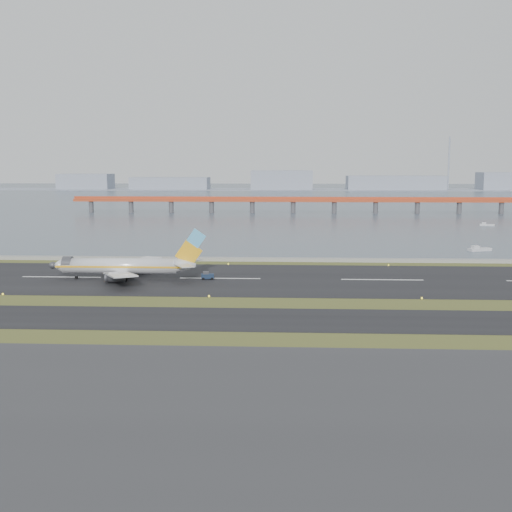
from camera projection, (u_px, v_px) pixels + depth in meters
The scene contains 12 objects.
ground at pixel (205, 305), 129.48m from camera, with size 1000.00×1000.00×0.00m, color #354A1A.
apron_strip at pixel (144, 405), 75.09m from camera, with size 1000.00×50.00×0.10m, color #313134.
taxiway_strip at pixel (196, 319), 117.61m from camera, with size 1000.00×18.00×0.10m, color black.
runway_strip at pixel (220, 279), 159.14m from camera, with size 1000.00×45.00×0.10m, color black.
seawall at pixel (231, 259), 188.75m from camera, with size 1000.00×2.50×1.00m, color #979691.
bay_water at pixel (269, 196), 584.38m from camera, with size 1400.00×800.00×1.30m, color #414D5D.
red_pier at pixel (293, 201), 374.72m from camera, with size 260.00×5.00×10.20m.
far_shoreline at pixel (285, 184), 741.10m from camera, with size 1400.00×80.00×60.50m.
airliner at pixel (126, 266), 157.04m from camera, with size 38.52×32.89×12.80m.
pushback_tug at pixel (207, 276), 157.72m from camera, with size 3.31×2.20×1.99m.
workboat_near at pixel (479, 249), 210.52m from camera, with size 8.21×5.06×1.90m.
workboat_far at pixel (487, 225), 298.01m from camera, with size 6.85×3.86×1.59m.
Camera 1 is at (16.58, -126.16, 27.95)m, focal length 45.00 mm.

